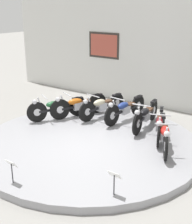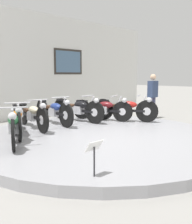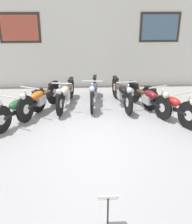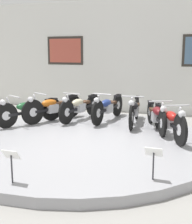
{
  "view_description": "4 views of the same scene",
  "coord_description": "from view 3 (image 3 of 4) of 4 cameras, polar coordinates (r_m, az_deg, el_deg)",
  "views": [
    {
      "loc": [
        4.62,
        -6.1,
        3.62
      ],
      "look_at": [
        0.12,
        0.15,
        0.95
      ],
      "focal_mm": 50.0,
      "sensor_mm": 36.0,
      "label": 1
    },
    {
      "loc": [
        -4.32,
        -4.23,
        1.56
      ],
      "look_at": [
        0.13,
        0.28,
        0.67
      ],
      "focal_mm": 42.0,
      "sensor_mm": 36.0,
      "label": 2
    },
    {
      "loc": [
        -0.28,
        -5.19,
        2.87
      ],
      "look_at": [
        -0.02,
        0.02,
        0.69
      ],
      "focal_mm": 42.0,
      "sensor_mm": 36.0,
      "label": 3
    },
    {
      "loc": [
        2.65,
        -6.18,
        2.07
      ],
      "look_at": [
        0.2,
        0.39,
        0.7
      ],
      "focal_mm": 50.0,
      "sensor_mm": 36.0,
      "label": 4
    }
  ],
  "objects": [
    {
      "name": "back_wall",
      "position": [
        9.52,
        -1.19,
        16.83
      ],
      "size": [
        14.0,
        0.22,
        3.81
      ],
      "color": "silver",
      "rests_on": "ground_plane"
    },
    {
      "name": "motorcycle_maroon",
      "position": [
        7.1,
        11.26,
        3.16
      ],
      "size": [
        0.8,
        1.85,
        0.78
      ],
      "color": "black",
      "rests_on": "display_platform"
    },
    {
      "name": "motorcycle_cream",
      "position": [
        7.29,
        -6.66,
        4.04
      ],
      "size": [
        0.54,
        1.97,
        0.8
      ],
      "color": "black",
      "rests_on": "display_platform"
    },
    {
      "name": "motorcycle_blue",
      "position": [
        7.41,
        -0.56,
        4.58
      ],
      "size": [
        0.54,
        2.01,
        0.81
      ],
      "color": "black",
      "rests_on": "display_platform"
    },
    {
      "name": "motorcycle_black",
      "position": [
        7.35,
        5.63,
        4.3
      ],
      "size": [
        0.54,
        2.0,
        0.81
      ],
      "color": "black",
      "rests_on": "display_platform"
    },
    {
      "name": "ground_plane",
      "position": [
        5.94,
        0.23,
        -6.25
      ],
      "size": [
        60.0,
        60.0,
        0.0
      ],
      "primitive_type": "plane",
      "color": "gray"
    },
    {
      "name": "display_platform",
      "position": [
        5.9,
        0.23,
        -5.5
      ],
      "size": [
        5.88,
        5.88,
        0.18
      ],
      "primitive_type": "cylinder",
      "color": "#99999E",
      "rests_on": "ground_plane"
    },
    {
      "name": "motorcycle_red",
      "position": [
        6.68,
        15.65,
        1.63
      ],
      "size": [
        0.97,
        1.81,
        0.81
      ],
      "color": "black",
      "rests_on": "display_platform"
    },
    {
      "name": "motorcycle_orange",
      "position": [
        6.99,
        -12.15,
        2.93
      ],
      "size": [
        0.88,
        1.86,
        0.81
      ],
      "color": "black",
      "rests_on": "display_platform"
    },
    {
      "name": "motorcycle_green",
      "position": [
        6.52,
        -16.26,
        0.97
      ],
      "size": [
        0.99,
        1.78,
        0.79
      ],
      "color": "black",
      "rests_on": "display_platform"
    },
    {
      "name": "info_placard_front_centre",
      "position": [
        3.5,
        2.64,
        -19.02
      ],
      "size": [
        0.26,
        0.11,
        0.51
      ],
      "color": "#333338",
      "rests_on": "display_platform"
    }
  ]
}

